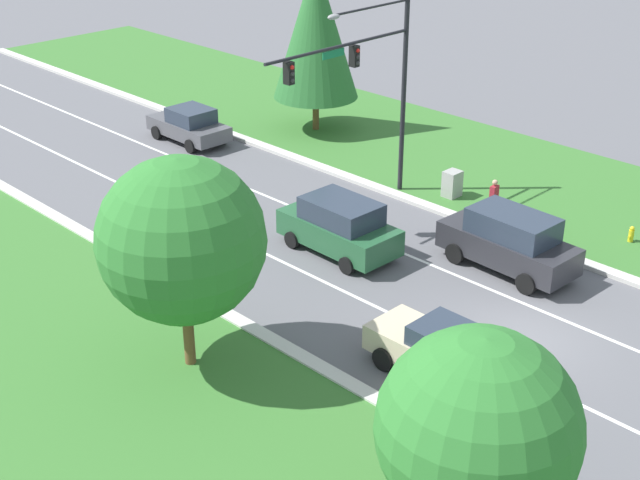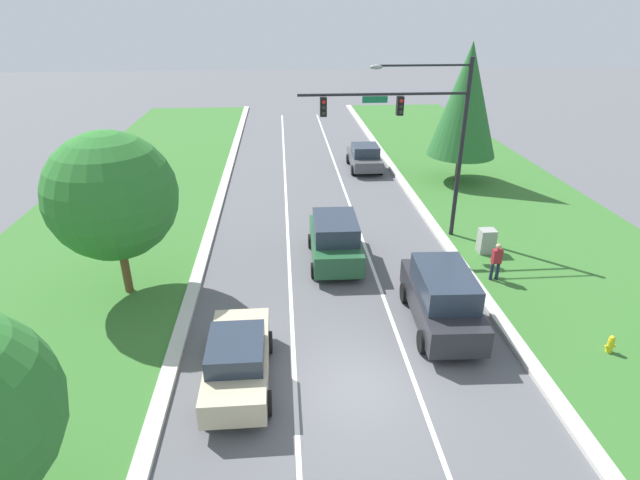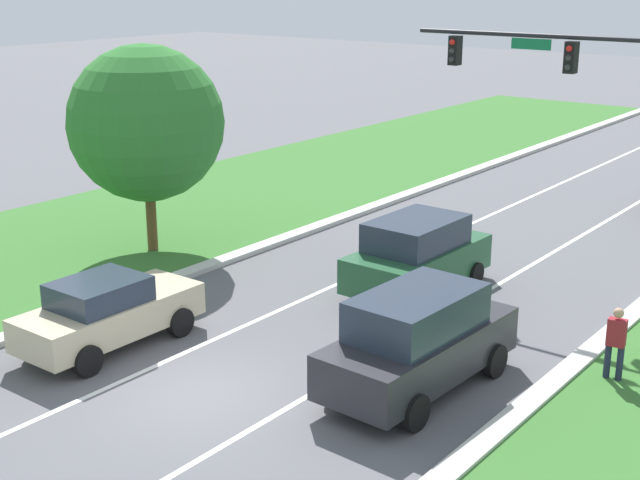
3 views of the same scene
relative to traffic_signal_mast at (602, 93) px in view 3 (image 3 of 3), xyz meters
The scene contains 10 objects.
ground_plane 12.40m from the traffic_signal_mast, 111.80° to the right, with size 160.00×160.00×0.00m, color #5B5B60.
curb_strip_left 15.22m from the traffic_signal_mast, 133.46° to the right, with size 0.50×90.00×0.15m.
lane_stripe_inner_left 13.11m from the traffic_signal_mast, 119.87° to the right, with size 0.14×81.00×0.01m.
lane_stripe_inner_right 11.92m from the traffic_signal_mast, 102.71° to the right, with size 0.14×81.00×0.01m.
traffic_signal_mast is the anchor object (origin of this frame).
forest_suv 6.33m from the traffic_signal_mast, 150.54° to the right, with size 2.30×4.62×2.06m.
champagne_sedan 13.25m from the traffic_signal_mast, 127.67° to the right, with size 1.98×4.46×1.70m.
charcoal_suv 8.57m from the traffic_signal_mast, 95.58° to the right, with size 2.28×5.00×2.18m.
pedestrian 6.85m from the traffic_signal_mast, 61.69° to the right, with size 0.40×0.26×1.69m.
oak_far_left_tree 13.06m from the traffic_signal_mast, 160.92° to the right, with size 4.71×4.71×6.41m.
Camera 3 is at (12.19, -11.75, 8.47)m, focal length 50.00 mm.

